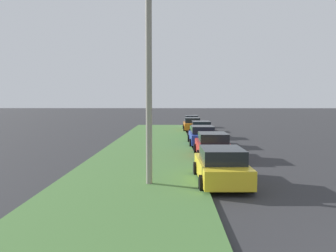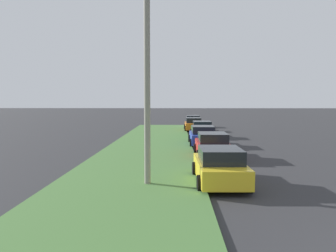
% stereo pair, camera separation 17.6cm
% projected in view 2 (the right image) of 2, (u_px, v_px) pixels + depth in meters
% --- Properties ---
extents(grass_median, '(60.00, 6.00, 0.12)m').
position_uv_depth(grass_median, '(136.00, 171.00, 16.13)').
color(grass_median, '#477238').
rests_on(grass_median, ground).
extents(parked_car_yellow, '(4.33, 2.08, 1.47)m').
position_uv_depth(parked_car_yellow, '(220.00, 166.00, 13.81)').
color(parked_car_yellow, gold).
rests_on(parked_car_yellow, ground).
extents(parked_car_red, '(4.31, 2.04, 1.47)m').
position_uv_depth(parked_car_red, '(212.00, 145.00, 20.23)').
color(parked_car_red, red).
rests_on(parked_car_red, ground).
extents(parked_car_blue, '(4.31, 2.04, 1.47)m').
position_uv_depth(parked_car_blue, '(203.00, 136.00, 25.80)').
color(parked_car_blue, '#23389E').
rests_on(parked_car_blue, ground).
extents(parked_car_green, '(4.30, 2.03, 1.47)m').
position_uv_depth(parked_car_green, '(202.00, 129.00, 31.77)').
color(parked_car_green, '#1E6B38').
rests_on(parked_car_green, ground).
extents(parked_car_orange, '(4.30, 2.02, 1.47)m').
position_uv_depth(parked_car_orange, '(193.00, 124.00, 38.31)').
color(parked_car_orange, orange).
rests_on(parked_car_orange, ground).
extents(parked_car_white, '(4.35, 2.12, 1.47)m').
position_uv_depth(parked_car_white, '(193.00, 121.00, 44.20)').
color(parked_car_white, silver).
rests_on(parked_car_white, ground).
extents(streetlight, '(0.99, 2.83, 7.50)m').
position_uv_depth(streetlight, '(156.00, 73.00, 13.05)').
color(streetlight, gray).
rests_on(streetlight, ground).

